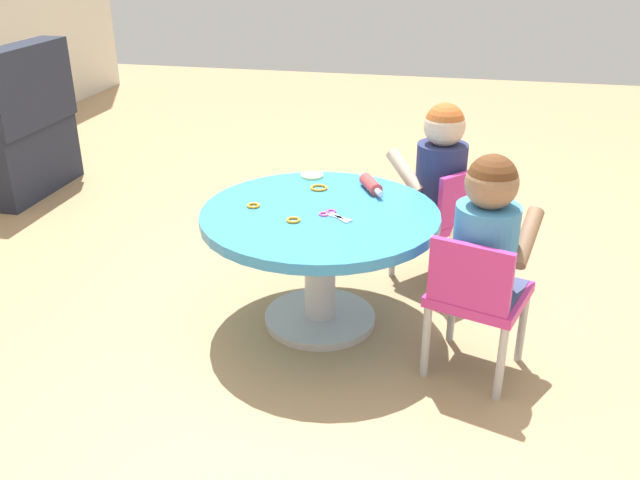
# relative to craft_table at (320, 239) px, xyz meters

# --- Properties ---
(ground_plane) EXTENTS (10.00, 10.00, 0.00)m
(ground_plane) POSITION_rel_craft_table_xyz_m (0.00, 0.00, -0.36)
(ground_plane) COLOR tan
(craft_table) EXTENTS (0.89, 0.89, 0.47)m
(craft_table) POSITION_rel_craft_table_xyz_m (0.00, 0.00, 0.00)
(craft_table) COLOR silver
(craft_table) RESTS_ON ground
(child_chair_left) EXTENTS (0.38, 0.38, 0.54)m
(child_chair_left) POSITION_rel_craft_table_xyz_m (-0.22, -0.58, -0.06)
(child_chair_left) COLOR #B7B7BC
(child_chair_left) RESTS_ON ground
(seated_child_left) EXTENTS (0.41, 0.36, 0.51)m
(seated_child_left) POSITION_rel_craft_table_xyz_m (-0.19, -0.60, 0.17)
(seated_child_left) COLOR #3F4772
(seated_child_left) RESTS_ON ground
(child_chair_right) EXTENTS (0.42, 0.42, 0.54)m
(child_chair_right) POSITION_rel_craft_table_xyz_m (0.44, -0.44, -0.06)
(child_chair_right) COLOR #B7B7BC
(child_chair_right) RESTS_ON ground
(seated_child_right) EXTENTS (0.43, 0.44, 0.51)m
(seated_child_right) POSITION_rel_craft_table_xyz_m (0.47, -0.41, 0.17)
(seated_child_right) COLOR #3F4772
(seated_child_right) RESTS_ON ground
(rolling_pin) EXTENTS (0.21, 0.13, 0.05)m
(rolling_pin) POSITION_rel_craft_table_xyz_m (0.26, -0.15, 0.14)
(rolling_pin) COLOR #D83F3F
(rolling_pin) RESTS_ON craft_table
(craft_scissors) EXTENTS (0.12, 0.14, 0.01)m
(craft_scissors) POSITION_rel_craft_table_xyz_m (-0.04, -0.05, 0.12)
(craft_scissors) COLOR silver
(craft_scissors) RESTS_ON craft_table
(playdough_blob_0) EXTENTS (0.10, 0.10, 0.01)m
(playdough_blob_0) POSITION_rel_craft_table_xyz_m (0.36, 0.11, 0.12)
(playdough_blob_0) COLOR #B2E58C
(playdough_blob_0) RESTS_ON craft_table
(cookie_cutter_0) EXTENTS (0.05, 0.05, 0.01)m
(cookie_cutter_0) POSITION_rel_craft_table_xyz_m (-0.01, 0.25, 0.12)
(cookie_cutter_0) COLOR orange
(cookie_cutter_0) RESTS_ON craft_table
(cookie_cutter_1) EXTENTS (0.05, 0.05, 0.01)m
(cookie_cutter_1) POSITION_rel_craft_table_xyz_m (-0.12, 0.07, 0.12)
(cookie_cutter_1) COLOR orange
(cookie_cutter_1) RESTS_ON craft_table
(cookie_cutter_2) EXTENTS (0.07, 0.07, 0.01)m
(cookie_cutter_2) POSITION_rel_craft_table_xyz_m (0.23, 0.05, 0.12)
(cookie_cutter_2) COLOR orange
(cookie_cutter_2) RESTS_ON craft_table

